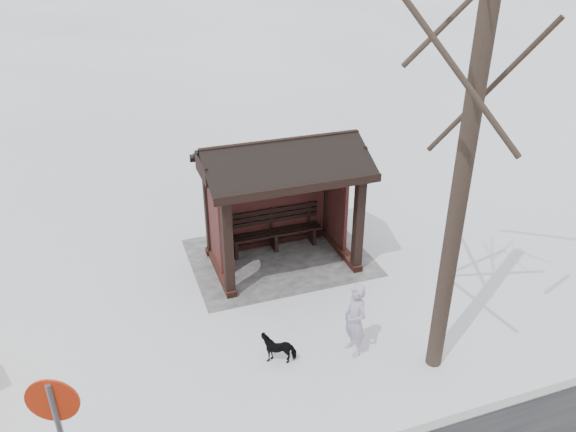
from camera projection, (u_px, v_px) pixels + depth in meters
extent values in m
plane|color=white|center=(282.00, 262.00, 13.41)|extent=(120.00, 120.00, 0.00)
cube|color=gray|center=(280.00, 257.00, 13.57)|extent=(4.20, 3.20, 0.02)
cube|color=#381914|center=(271.00, 241.00, 14.12)|extent=(3.30, 0.22, 0.16)
cube|color=#381914|center=(340.00, 248.00, 13.81)|extent=(0.22, 2.10, 0.16)
cube|color=#381914|center=(221.00, 270.00, 12.93)|extent=(0.22, 2.10, 0.16)
cube|color=black|center=(358.00, 226.00, 12.57)|extent=(0.20, 0.20, 2.30)
cube|color=black|center=(228.00, 250.00, 11.68)|extent=(0.20, 0.20, 2.30)
cube|color=black|center=(327.00, 194.00, 14.07)|extent=(0.20, 0.20, 2.30)
cube|color=black|center=(209.00, 212.00, 13.18)|extent=(0.20, 0.20, 2.30)
cube|color=black|center=(270.00, 200.00, 13.59)|extent=(2.80, 0.08, 2.14)
cube|color=black|center=(336.00, 201.00, 13.54)|extent=(0.08, 1.17, 2.14)
cube|color=black|center=(215.00, 220.00, 12.66)|extent=(0.08, 1.17, 2.14)
cube|color=black|center=(296.00, 187.00, 11.56)|extent=(3.40, 0.20, 0.18)
cube|color=black|center=(269.00, 156.00, 13.06)|extent=(3.40, 0.20, 0.18)
cylinder|color=black|center=(468.00, 143.00, 8.36)|extent=(0.29, 0.29, 8.55)
imported|color=#AB9FBB|center=(355.00, 320.00, 10.26)|extent=(0.43, 0.59, 1.48)
imported|color=black|center=(279.00, 347.00, 10.30)|extent=(0.72, 0.52, 0.56)
cylinder|color=#AD250C|center=(52.00, 400.00, 6.59)|extent=(0.62, 0.23, 0.65)
cylinder|color=white|center=(52.00, 399.00, 6.61)|extent=(0.48, 0.18, 0.50)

